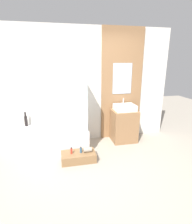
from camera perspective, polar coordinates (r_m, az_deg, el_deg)
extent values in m
plane|color=#A39989|center=(3.09, 0.15, -20.81)|extent=(12.00, 12.00, 0.00)
cube|color=silver|center=(4.06, -4.64, 8.30)|extent=(4.20, 0.06, 2.60)
cube|color=#8E6642|center=(4.24, 8.37, 8.52)|extent=(0.99, 0.03, 2.60)
cube|color=#ADBCCC|center=(4.20, 8.57, 10.71)|extent=(0.46, 0.01, 0.71)
cube|color=white|center=(3.93, -13.14, -8.52)|extent=(1.38, 0.72, 0.48)
cube|color=silver|center=(3.84, -13.37, -5.29)|extent=(1.08, 0.50, 0.01)
cube|color=silver|center=(3.66, -3.57, 3.23)|extent=(0.01, 0.58, 1.11)
cube|color=olive|center=(3.50, -5.74, -14.31)|extent=(0.66, 0.34, 0.17)
cube|color=#8E6642|center=(4.23, 9.07, -4.41)|extent=(0.57, 0.48, 0.76)
cube|color=white|center=(4.09, 9.35, 1.47)|extent=(0.47, 0.38, 0.14)
cylinder|color=silver|center=(4.16, 8.92, 3.62)|extent=(0.02, 0.02, 0.13)
cylinder|color=black|center=(4.12, -21.89, -2.81)|extent=(0.06, 0.06, 0.22)
cylinder|color=black|center=(4.08, -22.12, -0.68)|extent=(0.04, 0.04, 0.10)
sphere|color=white|center=(4.09, -19.56, -3.53)|extent=(0.11, 0.11, 0.11)
cylinder|color=red|center=(3.43, -8.04, -12.50)|extent=(0.04, 0.04, 0.11)
cylinder|color=black|center=(3.39, -8.08, -11.54)|extent=(0.02, 0.02, 0.02)
cylinder|color=#2D567A|center=(3.44, -4.97, -12.32)|extent=(0.04, 0.04, 0.10)
cylinder|color=black|center=(3.41, -5.00, -11.44)|extent=(0.02, 0.02, 0.02)
cylinder|color=gray|center=(3.46, -2.77, -12.19)|extent=(0.16, 0.09, 0.09)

